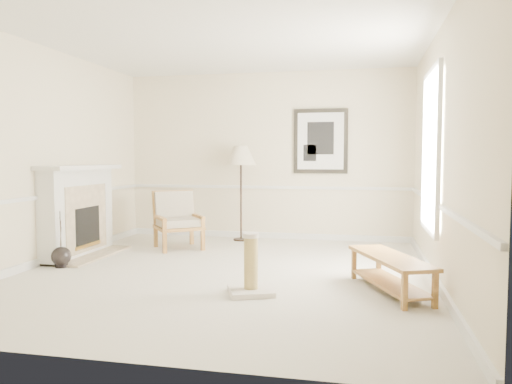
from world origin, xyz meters
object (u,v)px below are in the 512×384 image
(scratching_post, at_px, (251,275))
(bench, at_px, (390,268))
(floor_vase, at_px, (61,257))
(floor_lamp, at_px, (241,158))
(armchair, at_px, (177,217))

(scratching_post, bearing_deg, bench, 14.64)
(floor_vase, xyz_separation_m, floor_lamp, (1.78, 2.54, 1.28))
(armchair, bearing_deg, scratching_post, -90.01)
(armchair, distance_m, floor_lamp, 1.52)
(scratching_post, bearing_deg, floor_vase, 165.20)
(floor_vase, distance_m, scratching_post, 2.78)
(bench, relative_size, scratching_post, 2.21)
(floor_lamp, height_order, bench, floor_lamp)
(floor_lamp, bearing_deg, scratching_post, -74.42)
(floor_vase, bearing_deg, floor_lamp, 55.00)
(armchair, xyz_separation_m, scratching_post, (1.73, -2.37, -0.28))
(floor_vase, relative_size, floor_lamp, 0.46)
(floor_vase, relative_size, armchair, 0.76)
(floor_vase, xyz_separation_m, armchair, (0.95, 1.66, 0.35))
(armchair, relative_size, floor_lamp, 0.60)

